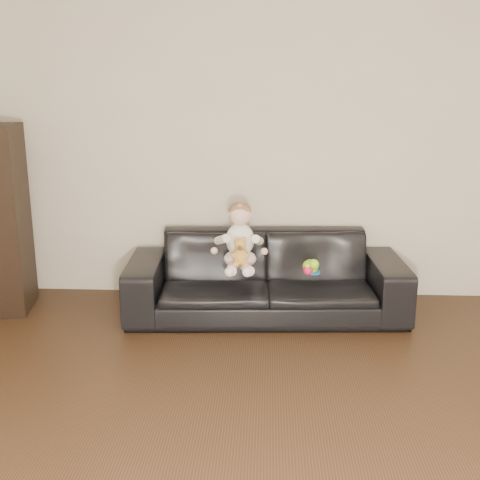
# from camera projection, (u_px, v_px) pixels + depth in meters

# --- Properties ---
(wall_back) EXTENTS (5.00, 0.00, 5.00)m
(wall_back) POSITION_uv_depth(u_px,v_px,m) (285.00, 147.00, 5.06)
(wall_back) COLOR beige
(wall_back) RESTS_ON ground
(sofa) EXTENTS (2.24, 0.98, 0.64)m
(sofa) POSITION_uv_depth(u_px,v_px,m) (266.00, 276.00, 4.83)
(sofa) COLOR black
(sofa) RESTS_ON floor
(cabinet) EXTENTS (0.46, 0.58, 1.51)m
(cabinet) POSITION_uv_depth(u_px,v_px,m) (0.00, 220.00, 4.83)
(cabinet) COLOR black
(cabinet) RESTS_ON floor
(baby) EXTENTS (0.37, 0.45, 0.51)m
(baby) POSITION_uv_depth(u_px,v_px,m) (240.00, 240.00, 4.64)
(baby) COLOR #F7D0D8
(baby) RESTS_ON sofa
(teddy_bear) EXTENTS (0.14, 0.14, 0.22)m
(teddy_bear) POSITION_uv_depth(u_px,v_px,m) (240.00, 252.00, 4.51)
(teddy_bear) COLOR #C28C37
(teddy_bear) RESTS_ON sofa
(toy_green) EXTENTS (0.17, 0.18, 0.10)m
(toy_green) POSITION_uv_depth(u_px,v_px,m) (310.00, 266.00, 4.56)
(toy_green) COLOR #88E91B
(toy_green) RESTS_ON sofa
(toy_rattle) EXTENTS (0.08, 0.08, 0.08)m
(toy_rattle) POSITION_uv_depth(u_px,v_px,m) (308.00, 270.00, 4.51)
(toy_rattle) COLOR #E11A47
(toy_rattle) RESTS_ON sofa
(toy_blue_disc) EXTENTS (0.14, 0.14, 0.02)m
(toy_blue_disc) POSITION_uv_depth(u_px,v_px,m) (313.00, 272.00, 4.56)
(toy_blue_disc) COLOR blue
(toy_blue_disc) RESTS_ON sofa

